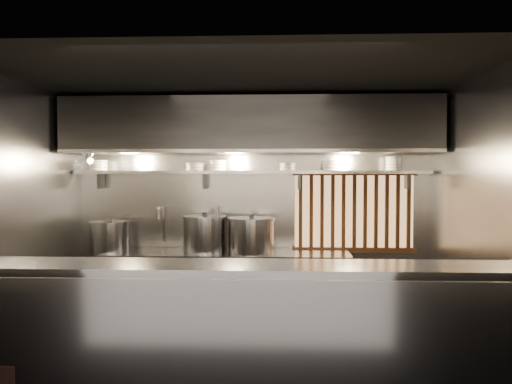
# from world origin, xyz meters

# --- Properties ---
(floor) EXTENTS (4.50, 4.50, 0.00)m
(floor) POSITION_xyz_m (0.00, 0.00, 0.00)
(floor) COLOR black
(floor) RESTS_ON ground
(ceiling) EXTENTS (4.50, 4.50, 0.00)m
(ceiling) POSITION_xyz_m (0.00, 0.00, 2.80)
(ceiling) COLOR black
(ceiling) RESTS_ON wall_back
(wall_back) EXTENTS (4.50, 0.00, 4.50)m
(wall_back) POSITION_xyz_m (0.00, 1.50, 1.40)
(wall_back) COLOR gray
(wall_back) RESTS_ON floor
(wall_left) EXTENTS (0.00, 3.00, 3.00)m
(wall_left) POSITION_xyz_m (-2.25, 0.00, 1.40)
(wall_left) COLOR gray
(wall_left) RESTS_ON floor
(wall_right) EXTENTS (0.00, 3.00, 3.00)m
(wall_right) POSITION_xyz_m (2.25, 0.00, 1.40)
(wall_right) COLOR gray
(wall_right) RESTS_ON floor
(serving_counter) EXTENTS (4.50, 0.56, 1.13)m
(serving_counter) POSITION_xyz_m (0.00, -0.96, 0.57)
(serving_counter) COLOR gray
(serving_counter) RESTS_ON floor
(cooking_bench) EXTENTS (3.00, 0.70, 0.90)m
(cooking_bench) POSITION_xyz_m (-0.30, 1.13, 0.45)
(cooking_bench) COLOR gray
(cooking_bench) RESTS_ON floor
(bowl_shelf) EXTENTS (4.40, 0.34, 0.04)m
(bowl_shelf) POSITION_xyz_m (0.00, 1.32, 1.88)
(bowl_shelf) COLOR gray
(bowl_shelf) RESTS_ON wall_back
(exhaust_hood) EXTENTS (4.40, 0.81, 0.65)m
(exhaust_hood) POSITION_xyz_m (0.00, 1.10, 2.42)
(exhaust_hood) COLOR #2D2D30
(exhaust_hood) RESTS_ON ceiling
(wood_screen) EXTENTS (1.56, 0.09, 1.04)m
(wood_screen) POSITION_xyz_m (1.30, 1.45, 1.38)
(wood_screen) COLOR #F6B86E
(wood_screen) RESTS_ON wall_back
(faucet_left) EXTENTS (0.04, 0.30, 0.50)m
(faucet_left) POSITION_xyz_m (-1.15, 1.37, 1.31)
(faucet_left) COLOR silver
(faucet_left) RESTS_ON wall_back
(faucet_right) EXTENTS (0.04, 0.30, 0.50)m
(faucet_right) POSITION_xyz_m (-0.45, 1.37, 1.31)
(faucet_right) COLOR silver
(faucet_right) RESTS_ON wall_back
(heat_lamp) EXTENTS (0.25, 0.35, 0.20)m
(heat_lamp) POSITION_xyz_m (-1.90, 0.85, 2.07)
(heat_lamp) COLOR gray
(heat_lamp) RESTS_ON exhaust_hood
(pendant_bulb) EXTENTS (0.09, 0.09, 0.19)m
(pendant_bulb) POSITION_xyz_m (-0.10, 1.20, 1.96)
(pendant_bulb) COLOR #2D2D30
(pendant_bulb) RESTS_ON exhaust_hood
(stock_pot_left) EXTENTS (0.65, 0.65, 0.41)m
(stock_pot_left) POSITION_xyz_m (-1.75, 1.12, 1.09)
(stock_pot_left) COLOR gray
(stock_pot_left) RESTS_ON cooking_bench
(stock_pot_mid) EXTENTS (0.71, 0.71, 0.48)m
(stock_pot_mid) POSITION_xyz_m (-0.57, 1.17, 1.12)
(stock_pot_mid) COLOR gray
(stock_pot_mid) RESTS_ON cooking_bench
(stock_pot_right) EXTENTS (0.75, 0.75, 0.47)m
(stock_pot_right) POSITION_xyz_m (0.01, 1.08, 1.12)
(stock_pot_right) COLOR gray
(stock_pot_right) RESTS_ON cooking_bench
(bowl_stack_0) EXTENTS (0.25, 0.25, 0.13)m
(bowl_stack_0) POSITION_xyz_m (-1.96, 1.32, 1.97)
(bowl_stack_0) COLOR white
(bowl_stack_0) RESTS_ON bowl_shelf
(bowl_stack_1) EXTENTS (0.24, 0.24, 0.09)m
(bowl_stack_1) POSITION_xyz_m (-0.72, 1.32, 1.95)
(bowl_stack_1) COLOR white
(bowl_stack_1) RESTS_ON bowl_shelf
(bowl_stack_2) EXTENTS (0.23, 0.23, 0.13)m
(bowl_stack_2) POSITION_xyz_m (-0.43, 1.32, 1.97)
(bowl_stack_2) COLOR white
(bowl_stack_2) RESTS_ON bowl_shelf
(bowl_stack_3) EXTENTS (0.21, 0.21, 0.09)m
(bowl_stack_3) POSITION_xyz_m (0.45, 1.32, 1.95)
(bowl_stack_3) COLOR white
(bowl_stack_3) RESTS_ON bowl_shelf
(bowl_stack_4) EXTENTS (0.24, 0.24, 0.13)m
(bowl_stack_4) POSITION_xyz_m (1.00, 1.32, 1.97)
(bowl_stack_4) COLOR white
(bowl_stack_4) RESTS_ON bowl_shelf
(bowl_stack_5) EXTENTS (0.21, 0.21, 0.17)m
(bowl_stack_5) POSITION_xyz_m (1.76, 1.32, 1.98)
(bowl_stack_5) COLOR white
(bowl_stack_5) RESTS_ON bowl_shelf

